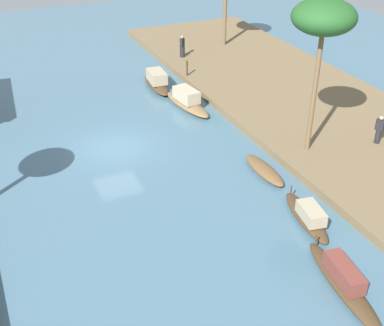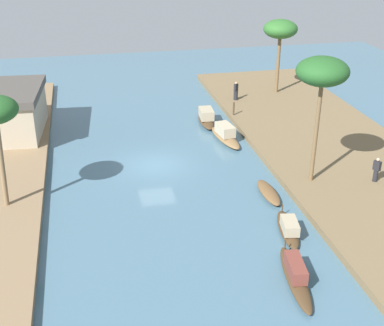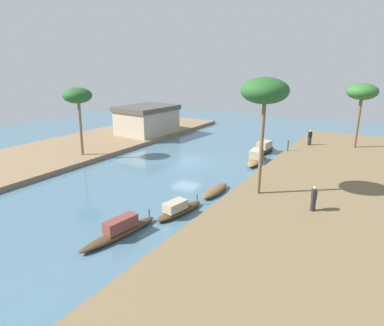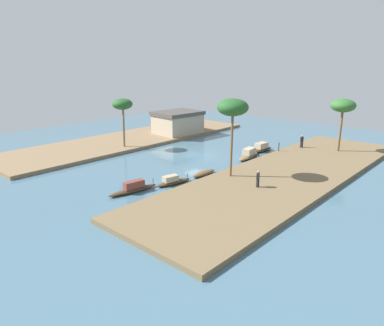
% 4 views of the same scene
% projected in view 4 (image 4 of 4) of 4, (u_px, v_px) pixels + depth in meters
% --- Properties ---
extents(river_water, '(67.75, 67.75, 0.00)m').
position_uv_depth(river_water, '(196.00, 155.00, 47.09)').
color(river_water, '#476B7F').
rests_on(river_water, ground).
extents(riverbank_left, '(41.48, 11.30, 0.44)m').
position_uv_depth(riverbank_left, '(287.00, 174.00, 38.57)').
color(riverbank_left, brown).
rests_on(riverbank_left, ground).
extents(riverbank_right, '(41.48, 11.30, 0.44)m').
position_uv_depth(riverbank_right, '(133.00, 139.00, 55.50)').
color(riverbank_right, '#846B4C').
rests_on(riverbank_right, ground).
extents(sampan_midstream, '(4.40, 1.43, 1.25)m').
position_uv_depth(sampan_midstream, '(261.00, 148.00, 48.79)').
color(sampan_midstream, '#47331E').
rests_on(sampan_midstream, river_water).
extents(sampan_foreground, '(4.88, 1.83, 1.27)m').
position_uv_depth(sampan_foreground, '(249.00, 154.00, 45.57)').
color(sampan_foreground, brown).
rests_on(sampan_foreground, river_water).
extents(sampan_near_left_bank, '(5.25, 1.59, 1.08)m').
position_uv_depth(sampan_near_left_bank, '(133.00, 188.00, 33.89)').
color(sampan_near_left_bank, '#47331E').
rests_on(sampan_near_left_bank, river_water).
extents(sampan_with_red_awning, '(4.06, 1.61, 0.97)m').
position_uv_depth(sampan_with_red_awning, '(173.00, 181.00, 35.99)').
color(sampan_with_red_awning, '#47331E').
rests_on(sampan_with_red_awning, river_water).
extents(sampan_downstream_large, '(3.43, 0.97, 0.45)m').
position_uv_depth(sampan_downstream_large, '(204.00, 173.00, 38.87)').
color(sampan_downstream_large, brown).
rests_on(sampan_downstream_large, river_water).
extents(person_on_near_bank, '(0.52, 0.42, 1.63)m').
position_uv_depth(person_on_near_bank, '(258.00, 179.00, 33.83)').
color(person_on_near_bank, '#232328').
rests_on(person_on_near_bank, riverbank_left).
extents(person_by_mooring, '(0.55, 0.55, 1.71)m').
position_uv_depth(person_by_mooring, '(302.00, 142.00, 49.15)').
color(person_by_mooring, '#232328').
rests_on(person_by_mooring, riverbank_left).
extents(mooring_post, '(0.14, 0.14, 1.13)m').
position_uv_depth(mooring_post, '(279.00, 147.00, 47.24)').
color(mooring_post, '#4C3823').
rests_on(mooring_post, riverbank_left).
extents(palm_tree_left_near, '(3.15, 3.15, 8.01)m').
position_uv_depth(palm_tree_left_near, '(233.00, 108.00, 35.33)').
color(palm_tree_left_near, brown).
rests_on(palm_tree_left_near, riverbank_left).
extents(palm_tree_left_far, '(3.14, 3.14, 6.87)m').
position_uv_depth(palm_tree_left_far, '(343.00, 106.00, 45.86)').
color(palm_tree_left_far, brown).
rests_on(palm_tree_left_far, riverbank_left).
extents(palm_tree_right_tall, '(2.74, 2.74, 6.65)m').
position_uv_depth(palm_tree_right_tall, '(122.00, 105.00, 48.26)').
color(palm_tree_right_tall, '#7F6647').
rests_on(palm_tree_right_tall, riverbank_right).
extents(riverside_building, '(7.70, 6.26, 3.57)m').
position_uv_depth(riverside_building, '(178.00, 122.00, 58.56)').
color(riverside_building, tan).
rests_on(riverside_building, riverbank_right).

